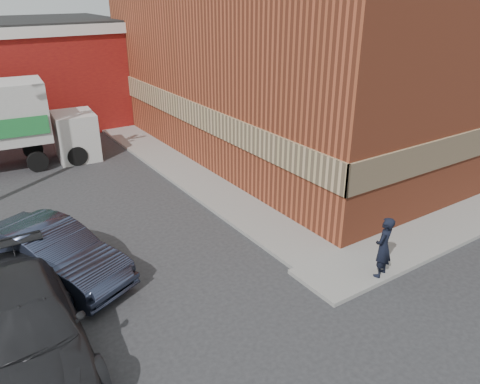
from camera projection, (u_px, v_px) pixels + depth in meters
ground at (302, 268)px, 13.07m from camera, size 90.00×90.00×0.00m
brick_building at (320, 44)px, 22.32m from camera, size 14.25×18.25×9.36m
sidewalk_west at (176, 167)px, 20.20m from camera, size 1.80×18.00×0.12m
man at (383, 247)px, 12.21m from camera, size 0.72×0.58×1.71m
sedan at (52, 254)px, 12.30m from camera, size 3.40×4.89×1.53m
suv_b at (24, 329)px, 9.55m from camera, size 2.44×5.65×1.62m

